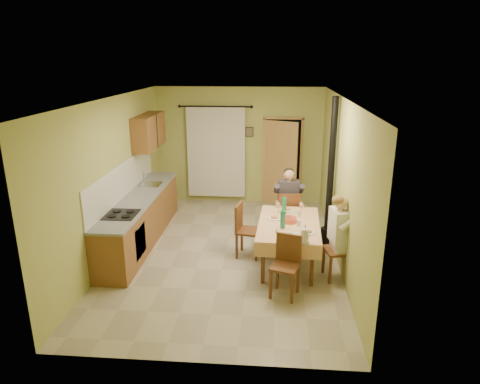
# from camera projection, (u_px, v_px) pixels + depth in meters

# --- Properties ---
(floor) EXTENTS (4.00, 6.00, 0.01)m
(floor) POSITION_uv_depth(u_px,v_px,m) (226.00, 252.00, 7.90)
(floor) COLOR tan
(floor) RESTS_ON ground
(room_shell) EXTENTS (4.04, 6.04, 2.82)m
(room_shell) POSITION_uv_depth(u_px,v_px,m) (225.00, 156.00, 7.36)
(room_shell) COLOR tan
(room_shell) RESTS_ON ground
(kitchen_run) EXTENTS (0.64, 3.64, 1.56)m
(kitchen_run) POSITION_uv_depth(u_px,v_px,m) (141.00, 218.00, 8.27)
(kitchen_run) COLOR brown
(kitchen_run) RESTS_ON ground
(upper_cabinets) EXTENTS (0.35, 1.40, 0.70)m
(upper_cabinets) POSITION_uv_depth(u_px,v_px,m) (149.00, 131.00, 9.07)
(upper_cabinets) COLOR brown
(upper_cabinets) RESTS_ON room_shell
(curtain) EXTENTS (1.70, 0.07, 2.22)m
(curtain) POSITION_uv_depth(u_px,v_px,m) (216.00, 152.00, 10.32)
(curtain) COLOR black
(curtain) RESTS_ON ground
(doorway) EXTENTS (0.96, 0.40, 2.15)m
(doorway) POSITION_uv_depth(u_px,v_px,m) (281.00, 162.00, 10.26)
(doorway) COLOR black
(doorway) RESTS_ON ground
(dining_table) EXTENTS (1.12, 1.77, 0.76)m
(dining_table) POSITION_uv_depth(u_px,v_px,m) (288.00, 243.00, 7.37)
(dining_table) COLOR #E6AA7A
(dining_table) RESTS_ON ground
(tableware) EXTENTS (0.80, 1.62, 0.33)m
(tableware) POSITION_uv_depth(u_px,v_px,m) (290.00, 222.00, 7.12)
(tableware) COLOR white
(tableware) RESTS_ON dining_table
(chair_far) EXTENTS (0.45, 0.45, 0.98)m
(chair_far) POSITION_uv_depth(u_px,v_px,m) (288.00, 224.00, 8.45)
(chair_far) COLOR brown
(chair_far) RESTS_ON ground
(chair_near) EXTENTS (0.49, 0.49, 0.94)m
(chair_near) POSITION_uv_depth(u_px,v_px,m) (285.00, 278.00, 6.41)
(chair_near) COLOR brown
(chair_near) RESTS_ON ground
(chair_right) EXTENTS (0.50, 0.50, 0.98)m
(chair_right) POSITION_uv_depth(u_px,v_px,m) (339.00, 261.00, 6.93)
(chair_right) COLOR brown
(chair_right) RESTS_ON ground
(chair_left) EXTENTS (0.48, 0.48, 0.97)m
(chair_left) POSITION_uv_depth(u_px,v_px,m) (248.00, 241.00, 7.71)
(chair_left) COLOR brown
(chair_left) RESTS_ON ground
(man_far) EXTENTS (0.60, 0.48, 1.39)m
(man_far) POSITION_uv_depth(u_px,v_px,m) (289.00, 196.00, 8.29)
(man_far) COLOR #38333D
(man_far) RESTS_ON chair_far
(man_right) EXTENTS (0.53, 0.63, 1.39)m
(man_right) POSITION_uv_depth(u_px,v_px,m) (340.00, 228.00, 6.75)
(man_right) COLOR silver
(man_right) RESTS_ON chair_right
(stove_flue) EXTENTS (0.24, 0.24, 2.80)m
(stove_flue) POSITION_uv_depth(u_px,v_px,m) (330.00, 192.00, 8.02)
(stove_flue) COLOR black
(stove_flue) RESTS_ON ground
(picture_back) EXTENTS (0.19, 0.03, 0.23)m
(picture_back) POSITION_uv_depth(u_px,v_px,m) (249.00, 132.00, 10.18)
(picture_back) COLOR black
(picture_back) RESTS_ON room_shell
(picture_right) EXTENTS (0.03, 0.31, 0.21)m
(picture_right) POSITION_uv_depth(u_px,v_px,m) (332.00, 143.00, 8.34)
(picture_right) COLOR brown
(picture_right) RESTS_ON room_shell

